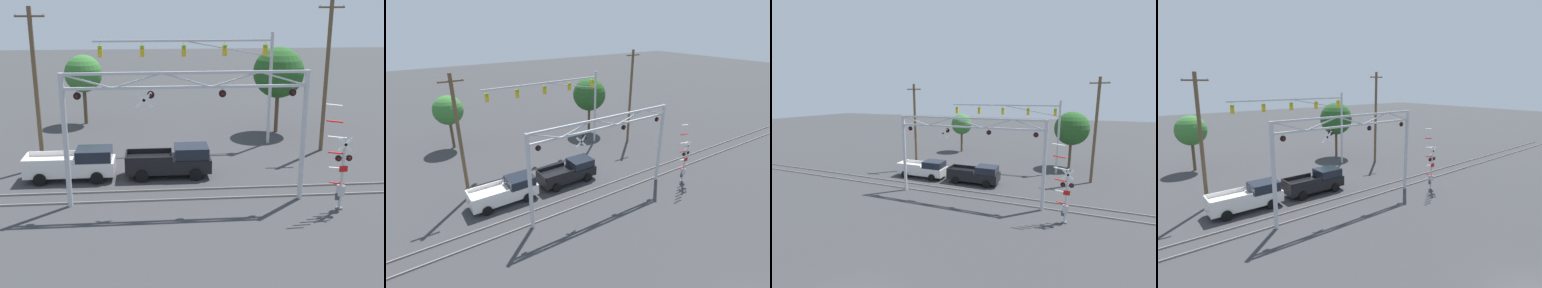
# 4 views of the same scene
# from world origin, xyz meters

# --- Properties ---
(rail_track_near) EXTENTS (80.00, 0.08, 0.10)m
(rail_track_near) POSITION_xyz_m (0.00, 14.10, 0.05)
(rail_track_near) COLOR gray
(rail_track_near) RESTS_ON ground_plane
(rail_track_far) EXTENTS (80.00, 0.08, 0.10)m
(rail_track_far) POSITION_xyz_m (0.00, 15.54, 0.05)
(rail_track_far) COLOR gray
(rail_track_far) RESTS_ON ground_plane
(crossing_gantry) EXTENTS (12.84, 0.30, 7.14)m
(crossing_gantry) POSITION_xyz_m (-0.01, 13.82, 4.70)
(crossing_gantry) COLOR #B7BABF
(crossing_gantry) RESTS_ON ground_plane
(crossing_signal_mast) EXTENTS (1.60, 0.35, 5.71)m
(crossing_signal_mast) POSITION_xyz_m (7.86, 12.22, 2.02)
(crossing_signal_mast) COLOR #B7BABF
(crossing_signal_mast) RESTS_ON ground_plane
(traffic_signal_span) EXTENTS (13.05, 0.39, 8.41)m
(traffic_signal_span) POSITION_xyz_m (3.51, 24.60, 6.03)
(traffic_signal_span) COLOR #B7BABF
(traffic_signal_span) RESTS_ON ground_plane
(pickup_truck_lead) EXTENTS (5.28, 2.19, 1.94)m
(pickup_truck_lead) POSITION_xyz_m (-0.58, 18.01, 0.96)
(pickup_truck_lead) COLOR black
(pickup_truck_lead) RESTS_ON ground_plane
(pickup_truck_following) EXTENTS (5.40, 2.19, 1.94)m
(pickup_truck_following) POSITION_xyz_m (-6.57, 17.97, 0.96)
(pickup_truck_following) COLOR silver
(pickup_truck_following) RESTS_ON ground_plane
(utility_pole_left) EXTENTS (1.80, 0.28, 10.27)m
(utility_pole_left) POSITION_xyz_m (-9.04, 20.35, 5.28)
(utility_pole_left) COLOR brown
(utility_pole_left) RESTS_ON ground_plane
(utility_pole_right) EXTENTS (1.80, 0.28, 10.74)m
(utility_pole_right) POSITION_xyz_m (10.54, 22.47, 5.52)
(utility_pole_right) COLOR brown
(utility_pole_right) RESTS_ON ground_plane
(background_tree_beyond_span) EXTENTS (4.12, 4.12, 7.04)m
(background_tree_beyond_span) POSITION_xyz_m (8.54, 27.81, 4.96)
(background_tree_beyond_span) COLOR brown
(background_tree_beyond_span) RESTS_ON ground_plane
(background_tree_far_left_verge) EXTENTS (3.26, 3.26, 6.10)m
(background_tree_far_left_verge) POSITION_xyz_m (-7.64, 32.04, 4.44)
(background_tree_far_left_verge) COLOR brown
(background_tree_far_left_verge) RESTS_ON ground_plane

